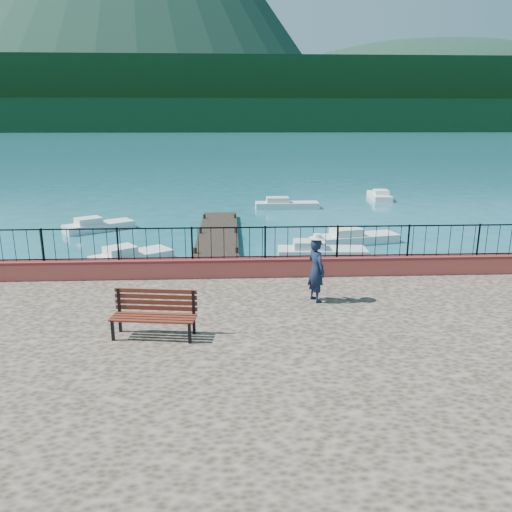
{
  "coord_description": "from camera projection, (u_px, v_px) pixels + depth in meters",
  "views": [
    {
      "loc": [
        -1.31,
        -10.91,
        5.79
      ],
      "look_at": [
        -0.66,
        2.0,
        2.3
      ],
      "focal_mm": 35.0,
      "sensor_mm": 36.0,
      "label": 1
    }
  ],
  "objects": [
    {
      "name": "boat_5",
      "position": [
        379.0,
        194.0,
        38.49
      ],
      "size": [
        1.67,
        3.92,
        0.8
      ],
      "primitive_type": "cube",
      "rotation": [
        0.0,
        0.0,
        1.47
      ],
      "color": "white",
      "rests_on": "ground"
    },
    {
      "name": "boat_2",
      "position": [
        358.0,
        235.0,
        24.49
      ],
      "size": [
        4.24,
        2.19,
        0.8
      ],
      "primitive_type": "cube",
      "rotation": [
        0.0,
        0.0,
        0.23
      ],
      "color": "silver",
      "rests_on": "ground"
    },
    {
      "name": "boat_3",
      "position": [
        99.0,
        223.0,
        27.33
      ],
      "size": [
        3.77,
        3.14,
        0.8
      ],
      "primitive_type": "cube",
      "rotation": [
        0.0,
        0.0,
        0.6
      ],
      "color": "silver",
      "rests_on": "ground"
    },
    {
      "name": "companion_hill",
      "position": [
        426.0,
        127.0,
        562.7
      ],
      "size": [
        448.0,
        384.0,
        180.0
      ],
      "primitive_type": "ellipsoid",
      "color": "#142D23",
      "rests_on": "ground"
    },
    {
      "name": "park_bench",
      "position": [
        154.0,
        324.0,
        10.93
      ],
      "size": [
        1.91,
        0.84,
        1.03
      ],
      "rotation": [
        0.0,
        0.0,
        -0.13
      ],
      "color": "black",
      "rests_on": "promenade"
    },
    {
      "name": "boat_1",
      "position": [
        322.0,
        249.0,
        21.82
      ],
      "size": [
        3.91,
        1.51,
        0.8
      ],
      "primitive_type": "cube",
      "rotation": [
        0.0,
        0.0,
        -0.05
      ],
      "color": "silver",
      "rests_on": "ground"
    },
    {
      "name": "person",
      "position": [
        316.0,
        270.0,
        12.99
      ],
      "size": [
        0.61,
        0.73,
        1.69
      ],
      "primitive_type": "imported",
      "rotation": [
        0.0,
        0.0,
        1.97
      ],
      "color": "black",
      "rests_on": "promenade"
    },
    {
      "name": "ground",
      "position": [
        287.0,
        368.0,
        12.09
      ],
      "size": [
        2000.0,
        2000.0,
        0.0
      ],
      "primitive_type": "plane",
      "color": "#19596B",
      "rests_on": "ground"
    },
    {
      "name": "parapet",
      "position": [
        275.0,
        267.0,
        15.27
      ],
      "size": [
        28.0,
        0.46,
        0.58
      ],
      "primitive_type": "cube",
      "color": "#AF413F",
      "rests_on": "promenade"
    },
    {
      "name": "far_forest",
      "position": [
        232.0,
        116.0,
        299.0
      ],
      "size": [
        900.0,
        60.0,
        18.0
      ],
      "primitive_type": "cube",
      "color": "black",
      "rests_on": "ground"
    },
    {
      "name": "railing",
      "position": [
        275.0,
        243.0,
        15.07
      ],
      "size": [
        27.0,
        0.05,
        0.95
      ],
      "primitive_type": "cube",
      "color": "black",
      "rests_on": "parapet"
    },
    {
      "name": "boat_4",
      "position": [
        287.0,
        203.0,
        34.31
      ],
      "size": [
        4.32,
        1.32,
        0.8
      ],
      "primitive_type": "cube",
      "rotation": [
        0.0,
        0.0,
        0.0
      ],
      "color": "silver",
      "rests_on": "ground"
    },
    {
      "name": "boat_0",
      "position": [
        132.0,
        253.0,
        21.07
      ],
      "size": [
        3.48,
        3.0,
        0.8
      ],
      "primitive_type": "cube",
      "rotation": [
        0.0,
        0.0,
        0.62
      ],
      "color": "silver",
      "rests_on": "ground"
    },
    {
      "name": "dock",
      "position": [
        217.0,
        245.0,
        23.53
      ],
      "size": [
        2.0,
        16.0,
        0.3
      ],
      "primitive_type": "cube",
      "color": "#2D231C",
      "rests_on": "ground"
    },
    {
      "name": "foothills",
      "position": [
        232.0,
        98.0,
        353.46
      ],
      "size": [
        900.0,
        120.0,
        44.0
      ],
      "primitive_type": "cube",
      "color": "black",
      "rests_on": "ground"
    },
    {
      "name": "hat",
      "position": [
        317.0,
        236.0,
        12.76
      ],
      "size": [
        0.44,
        0.44,
        0.12
      ],
      "primitive_type": "cylinder",
      "color": "silver",
      "rests_on": "person"
    }
  ]
}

